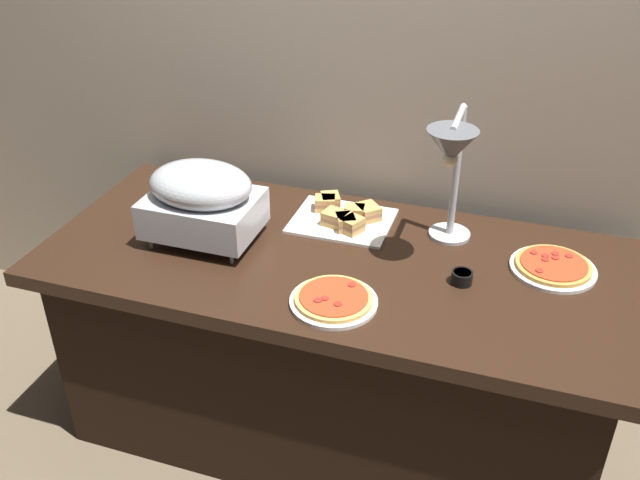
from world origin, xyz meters
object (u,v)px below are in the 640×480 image
at_px(heat_lamp, 452,157).
at_px(sandwich_platter, 344,216).
at_px(chafing_dish, 202,199).
at_px(pizza_plate_front, 553,267).
at_px(sauce_cup_near, 462,277).
at_px(pizza_plate_center, 334,300).

bearing_deg(heat_lamp, sandwich_platter, 159.49).
height_order(chafing_dish, sandwich_platter, chafing_dish).
xyz_separation_m(pizza_plate_front, sauce_cup_near, (-0.26, -0.16, 0.01)).
height_order(chafing_dish, heat_lamp, heat_lamp).
bearing_deg(pizza_plate_center, chafing_dish, 157.68).
bearing_deg(heat_lamp, pizza_plate_center, -127.71).
xyz_separation_m(pizza_plate_front, pizza_plate_center, (-0.60, -0.38, -0.00)).
relative_size(pizza_plate_front, sauce_cup_near, 4.07).
height_order(chafing_dish, pizza_plate_front, chafing_dish).
bearing_deg(pizza_plate_front, chafing_dish, -171.28).
xyz_separation_m(chafing_dish, pizza_plate_center, (0.52, -0.21, -0.14)).
relative_size(heat_lamp, pizza_plate_front, 1.77).
relative_size(pizza_plate_front, sandwich_platter, 0.78).
height_order(sandwich_platter, sauce_cup_near, sandwich_platter).
relative_size(sandwich_platter, sauce_cup_near, 5.23).
xyz_separation_m(pizza_plate_center, sauce_cup_near, (0.34, 0.22, 0.01)).
xyz_separation_m(heat_lamp, sandwich_platter, (-0.37, 0.14, -0.34)).
distance_m(pizza_plate_front, sandwich_platter, 0.71).
distance_m(chafing_dish, pizza_plate_front, 1.14).
xyz_separation_m(pizza_plate_front, sandwich_platter, (-0.71, 0.08, 0.01)).
distance_m(chafing_dish, sauce_cup_near, 0.86).
relative_size(pizza_plate_center, sauce_cup_near, 3.97).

